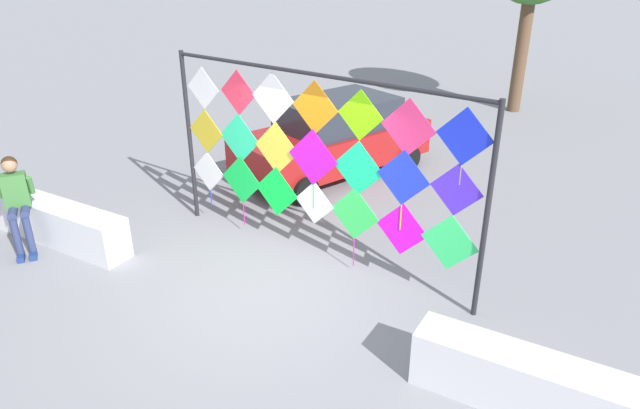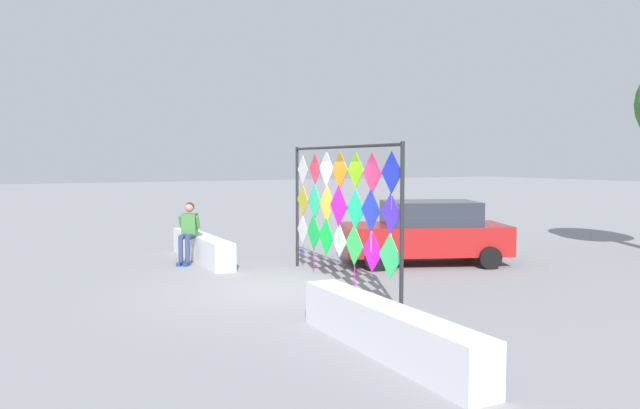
# 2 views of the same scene
# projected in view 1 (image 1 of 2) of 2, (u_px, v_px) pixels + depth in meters

# --- Properties ---
(ground) EXTENTS (120.00, 120.00, 0.00)m
(ground) POSITION_uv_depth(u_px,v_px,m) (265.00, 295.00, 7.84)
(ground) COLOR gray
(plaza_ledge_left) EXTENTS (3.82, 0.49, 0.65)m
(plaza_ledge_left) POSITION_uv_depth(u_px,v_px,m) (35.00, 215.00, 9.33)
(plaza_ledge_left) COLOR silver
(plaza_ledge_left) RESTS_ON ground
(kite_display_rack) EXTENTS (5.09, 0.51, 2.84)m
(kite_display_rack) POSITION_uv_depth(u_px,v_px,m) (315.00, 151.00, 8.02)
(kite_display_rack) COLOR #232328
(kite_display_rack) RESTS_ON ground
(seated_vendor) EXTENTS (0.72, 0.68, 1.50)m
(seated_vendor) POSITION_uv_depth(u_px,v_px,m) (16.00, 198.00, 8.61)
(seated_vendor) COLOR navy
(seated_vendor) RESTS_ON ground
(parked_car) EXTENTS (3.02, 4.29, 1.53)m
(parked_car) POSITION_uv_depth(u_px,v_px,m) (334.00, 137.00, 11.53)
(parked_car) COLOR maroon
(parked_car) RESTS_ON ground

